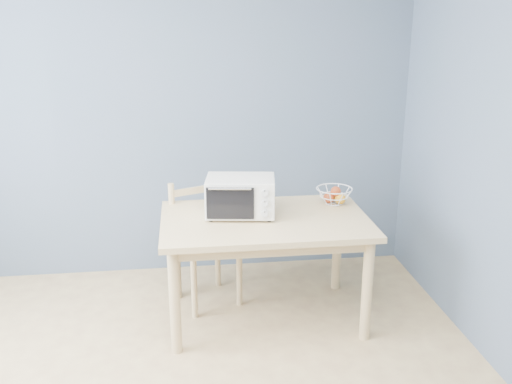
{
  "coord_description": "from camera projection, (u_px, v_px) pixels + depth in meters",
  "views": [
    {
      "loc": [
        0.17,
        -2.25,
        2.08
      ],
      "look_at": [
        0.64,
        1.36,
        0.93
      ],
      "focal_mm": 40.0,
      "sensor_mm": 36.0,
      "label": 1
    }
  ],
  "objects": [
    {
      "name": "dining_chair",
      "position": [
        203.0,
        244.0,
        4.21
      ],
      "size": [
        0.55,
        0.55,
        0.9
      ],
      "rotation": [
        0.0,
        0.0,
        0.39
      ],
      "color": "#CEB67B",
      "rests_on": "ground"
    },
    {
      "name": "room",
      "position": [
        144.0,
        211.0,
        2.34
      ],
      "size": [
        4.01,
        4.51,
        2.61
      ],
      "color": "tan",
      "rests_on": "ground"
    },
    {
      "name": "fruit_basket",
      "position": [
        334.0,
        195.0,
        4.12
      ],
      "size": [
        0.32,
        0.32,
        0.13
      ],
      "rotation": [
        0.0,
        0.0,
        0.26
      ],
      "color": "white",
      "rests_on": "dining_table"
    },
    {
      "name": "toaster_oven",
      "position": [
        238.0,
        196.0,
        3.86
      ],
      "size": [
        0.5,
        0.38,
        0.27
      ],
      "rotation": [
        0.0,
        0.0,
        -0.14
      ],
      "color": "silver",
      "rests_on": "dining_table"
    },
    {
      "name": "dining_table",
      "position": [
        265.0,
        232.0,
        3.89
      ],
      "size": [
        1.4,
        0.9,
        0.75
      ],
      "color": "#CEB67B",
      "rests_on": "ground"
    }
  ]
}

